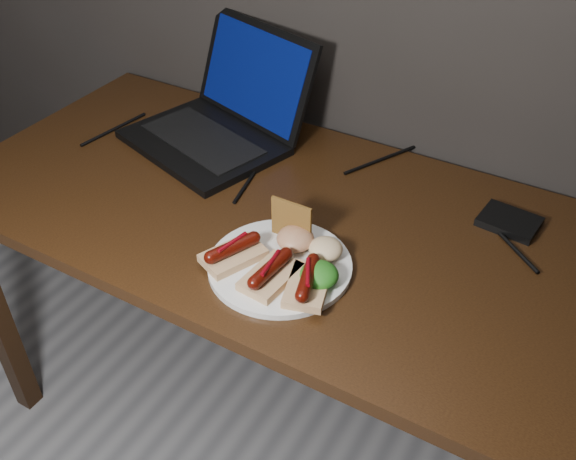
{
  "coord_description": "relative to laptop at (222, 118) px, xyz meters",
  "views": [
    {
      "loc": [
        0.58,
        0.46,
        1.55
      ],
      "look_at": [
        0.12,
        1.25,
        0.82
      ],
      "focal_mm": 40.0,
      "sensor_mm": 36.0,
      "label": 1
    }
  ],
  "objects": [
    {
      "name": "desk_cables",
      "position": [
        0.22,
        -0.05,
        -0.05
      ],
      "size": [
        1.06,
        0.42,
        0.01
      ],
      "color": "black",
      "rests_on": "desk"
    },
    {
      "name": "plate",
      "position": [
        0.37,
        -0.34,
        -0.05
      ],
      "size": [
        0.29,
        0.29,
        0.01
      ],
      "primitive_type": "cylinder",
      "rotation": [
        0.0,
        0.0,
        0.1
      ],
      "color": "silver",
      "rests_on": "desk"
    },
    {
      "name": "hard_drive",
      "position": [
        0.7,
        0.0,
        -0.04
      ],
      "size": [
        0.12,
        0.1,
        0.02
      ],
      "primitive_type": "cube",
      "rotation": [
        0.0,
        0.0,
        -0.1
      ],
      "color": "black",
      "rests_on": "desk"
    },
    {
      "name": "desk",
      "position": [
        0.25,
        -0.19,
        -0.14
      ],
      "size": [
        1.4,
        0.7,
        0.75
      ],
      "color": "#351E0D",
      "rests_on": "ground"
    },
    {
      "name": "salad_greens",
      "position": [
        0.45,
        -0.35,
        -0.02
      ],
      "size": [
        0.07,
        0.07,
        0.04
      ],
      "primitive_type": "ellipsoid",
      "color": "#1B5611",
      "rests_on": "plate"
    },
    {
      "name": "bread_sausage_center",
      "position": [
        0.38,
        -0.39,
        -0.02
      ],
      "size": [
        0.08,
        0.12,
        0.04
      ],
      "color": "#E0B484",
      "rests_on": "plate"
    },
    {
      "name": "salsa_mound",
      "position": [
        0.37,
        -0.29,
        -0.02
      ],
      "size": [
        0.07,
        0.07,
        0.04
      ],
      "primitive_type": "ellipsoid",
      "color": "#9D250F",
      "rests_on": "plate"
    },
    {
      "name": "crispbread",
      "position": [
        0.35,
        -0.27,
        0.0
      ],
      "size": [
        0.08,
        0.01,
        0.08
      ],
      "primitive_type": "cube",
      "color": "olive",
      "rests_on": "plate"
    },
    {
      "name": "bread_sausage_left",
      "position": [
        0.29,
        -0.38,
        -0.02
      ],
      "size": [
        0.11,
        0.13,
        0.04
      ],
      "color": "#E0B484",
      "rests_on": "plate"
    },
    {
      "name": "coleslaw_mound",
      "position": [
        0.43,
        -0.28,
        -0.02
      ],
      "size": [
        0.06,
        0.06,
        0.04
      ],
      "primitive_type": "ellipsoid",
      "color": "beige",
      "rests_on": "plate"
    },
    {
      "name": "bread_sausage_right",
      "position": [
        0.45,
        -0.38,
        -0.02
      ],
      "size": [
        0.1,
        0.13,
        0.04
      ],
      "color": "#E0B484",
      "rests_on": "plate"
    },
    {
      "name": "laptop",
      "position": [
        0.0,
        0.0,
        0.0
      ],
      "size": [
        0.44,
        0.44,
        0.25
      ],
      "color": "black",
      "rests_on": "desk"
    }
  ]
}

